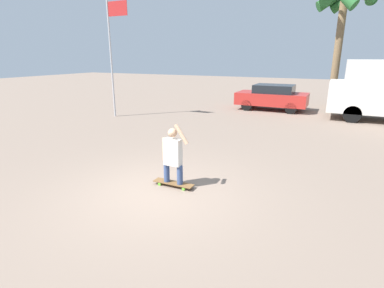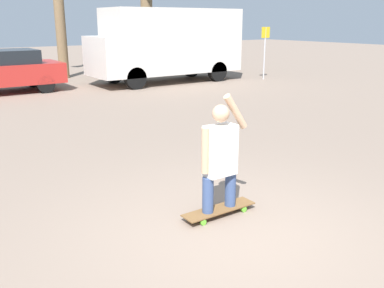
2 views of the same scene
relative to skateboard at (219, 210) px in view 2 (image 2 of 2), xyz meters
name	(u,v)px [view 2 (image 2 of 2)]	position (x,y,z in m)	size (l,w,h in m)	color
ground_plane	(233,232)	(-0.14, -0.46, -0.08)	(80.00, 80.00, 0.00)	gray
skateboard	(219,210)	(0.00, 0.00, 0.00)	(1.01, 0.25, 0.09)	brown
person_skateboarder	(220,153)	(0.00, 0.00, 0.75)	(0.69, 0.22, 1.46)	#384C7A
camper_van	(168,43)	(6.07, 10.98, 1.49)	(6.09, 2.17, 2.87)	black
parked_car_red	(2,70)	(-0.08, 11.88, 0.69)	(3.95, 1.89, 1.45)	black
street_sign	(265,46)	(9.80, 9.35, 1.32)	(0.44, 0.06, 2.16)	#B7B7BC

